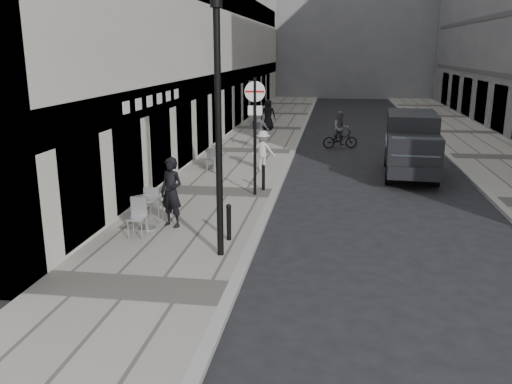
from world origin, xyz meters
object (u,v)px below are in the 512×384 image
(walking_man, at_px, (171,192))
(sign_post, at_px, (255,121))
(panel_van, at_px, (411,141))
(lamppost, at_px, (218,116))
(cyclist, at_px, (340,134))

(walking_man, relative_size, sign_post, 0.50)
(sign_post, height_order, panel_van, sign_post)
(lamppost, bearing_deg, walking_man, 132.44)
(walking_man, height_order, lamppost, lamppost)
(walking_man, relative_size, lamppost, 0.33)
(lamppost, relative_size, panel_van, 1.13)
(walking_man, xyz_separation_m, panel_van, (7.11, 7.75, 0.26))
(sign_post, relative_size, panel_van, 0.74)
(sign_post, bearing_deg, panel_van, 33.73)
(walking_man, bearing_deg, cyclist, 95.53)
(sign_post, xyz_separation_m, panel_van, (5.41, 4.20, -1.20))
(walking_man, bearing_deg, panel_van, 71.65)
(sign_post, height_order, lamppost, lamppost)
(sign_post, relative_size, lamppost, 0.65)
(lamppost, xyz_separation_m, cyclist, (2.78, 15.14, -2.60))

